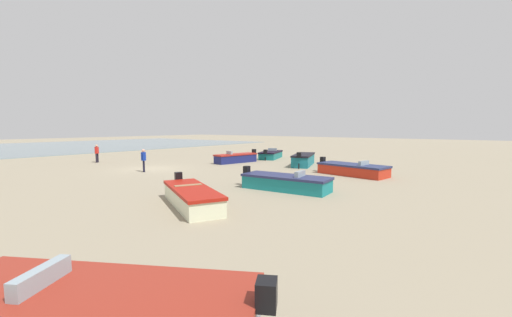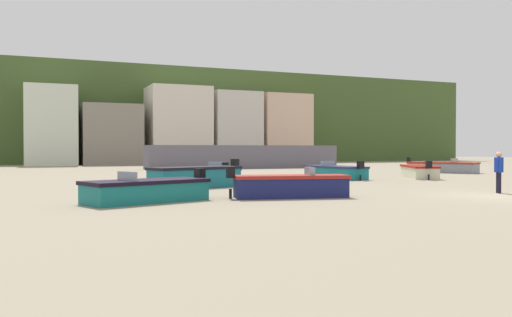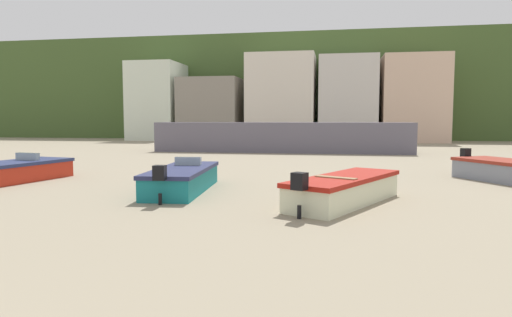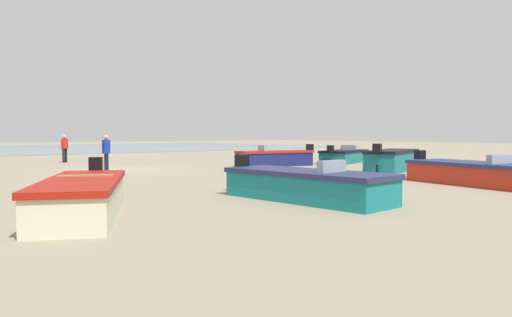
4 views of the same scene
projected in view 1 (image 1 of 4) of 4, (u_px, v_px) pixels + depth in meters
name	position (u px, v px, depth m)	size (l,w,h in m)	color
ground_plane	(151.00, 169.00, 23.81)	(160.00, 160.00, 0.00)	gray
tidal_water	(3.00, 149.00, 45.42)	(80.00, 36.00, 0.06)	gray
boat_teal_0	(271.00, 155.00, 31.86)	(4.36, 2.90, 1.05)	#146E6D
boat_teal_1	(303.00, 160.00, 26.05)	(4.58, 2.77, 1.27)	#176C7A
boat_red_2	(352.00, 169.00, 20.76)	(2.56, 4.88, 1.06)	red
boat_teal_3	(286.00, 182.00, 15.84)	(1.90, 4.82, 1.07)	#16777C
boat_navy_5	(236.00, 158.00, 28.08)	(4.40, 1.99, 1.12)	navy
boat_cream_6	(192.00, 197.00, 12.60)	(3.29, 4.65, 1.07)	beige
boat_grey_7	(95.00, 314.00, 4.64)	(3.91, 5.09, 1.11)	gray
beach_walker_foreground	(144.00, 159.00, 22.22)	(0.47, 0.50, 1.62)	black
beach_walker_distant	(97.00, 152.00, 28.14)	(0.50, 0.47, 1.62)	black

